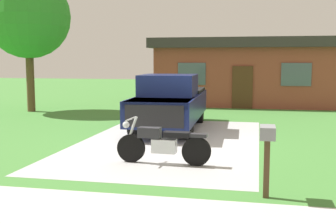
% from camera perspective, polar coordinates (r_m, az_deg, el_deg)
% --- Properties ---
extents(ground_plane, '(80.00, 80.00, 0.00)m').
position_cam_1_polar(ground_plane, '(12.72, 0.29, -3.91)').
color(ground_plane, '#448137').
extents(driveway_pad, '(5.12, 8.96, 0.01)m').
position_cam_1_polar(driveway_pad, '(12.72, 0.29, -3.90)').
color(driveway_pad, '#B0B0B0').
rests_on(driveway_pad, ground).
extents(sidewalk_strip, '(36.00, 1.80, 0.01)m').
position_cam_1_polar(sidewalk_strip, '(7.13, -9.68, -12.68)').
color(sidewalk_strip, '#B8B8B3').
rests_on(sidewalk_strip, ground).
extents(motorcycle, '(2.21, 0.70, 1.09)m').
position_cam_1_polar(motorcycle, '(9.92, -0.74, -4.21)').
color(motorcycle, black).
rests_on(motorcycle, ground).
extents(pickup_truck, '(2.20, 5.69, 1.90)m').
position_cam_1_polar(pickup_truck, '(14.93, 0.36, 1.39)').
color(pickup_truck, black).
rests_on(pickup_truck, ground).
extents(mailbox, '(0.26, 0.48, 1.26)m').
position_cam_1_polar(mailbox, '(7.60, 12.98, -3.92)').
color(mailbox, '#4C3823').
rests_on(mailbox, ground).
extents(shade_tree, '(3.84, 3.84, 6.29)m').
position_cam_1_polar(shade_tree, '(21.11, -18.01, 11.90)').
color(shade_tree, brown).
rests_on(shade_tree, ground).
extents(neighbor_house, '(9.60, 5.60, 3.50)m').
position_cam_1_polar(neighbor_house, '(24.00, 10.06, 5.36)').
color(neighbor_house, brown).
rests_on(neighbor_house, ground).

